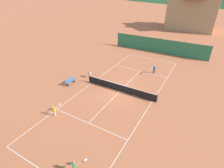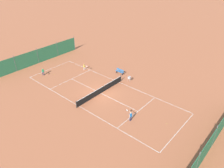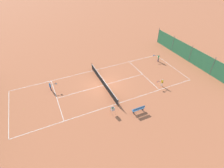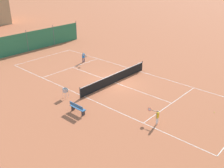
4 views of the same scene
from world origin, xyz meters
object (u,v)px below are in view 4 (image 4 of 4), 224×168
at_px(tennis_ball_service_box, 50,60).
at_px(ball_hopper, 65,91).
at_px(tennis_net, 115,78).
at_px(player_near_baseline, 157,116).
at_px(player_near_service, 84,57).
at_px(tennis_ball_by_net_right, 214,112).
at_px(courtside_bench, 77,108).

bearing_deg(tennis_ball_service_box, ball_hopper, -118.54).
height_order(tennis_net, ball_hopper, tennis_net).
bearing_deg(ball_hopper, player_near_baseline, -77.81).
bearing_deg(player_near_service, tennis_ball_by_net_right, -93.94).
bearing_deg(courtside_bench, player_near_service, 45.14).
height_order(tennis_ball_service_box, courtside_bench, courtside_bench).
relative_size(tennis_ball_by_net_right, tennis_ball_service_box, 1.00).
distance_m(player_near_baseline, courtside_bench, 6.14).
relative_size(player_near_service, player_near_baseline, 1.09).
bearing_deg(courtside_bench, tennis_net, 14.93).
xyz_separation_m(tennis_net, tennis_ball_by_net_right, (0.88, -9.68, -0.47)).
height_order(player_near_baseline, tennis_ball_service_box, player_near_baseline).
xyz_separation_m(player_near_service, tennis_ball_by_net_right, (-1.13, -16.38, -0.69)).
height_order(tennis_ball_service_box, ball_hopper, ball_hopper).
relative_size(player_near_baseline, tennis_ball_service_box, 17.22).
distance_m(tennis_ball_by_net_right, ball_hopper, 12.41).
xyz_separation_m(tennis_net, player_near_baseline, (-3.52, -7.14, 0.17)).
relative_size(player_near_baseline, tennis_ball_by_net_right, 17.22).
bearing_deg(courtside_bench, ball_hopper, 69.19).
xyz_separation_m(player_near_service, ball_hopper, (-7.30, -5.64, -0.07)).
relative_size(player_near_service, courtside_bench, 0.83).
xyz_separation_m(player_near_baseline, ball_hopper, (-1.77, 8.21, -0.01)).
bearing_deg(player_near_service, player_near_baseline, -111.78).
height_order(player_near_baseline, tennis_ball_by_net_right, player_near_baseline).
height_order(player_near_baseline, courtside_bench, player_near_baseline).
xyz_separation_m(player_near_service, tennis_ball_service_box, (-2.28, 3.60, -0.69)).
distance_m(player_near_service, tennis_ball_by_net_right, 16.43).
xyz_separation_m(player_near_baseline, courtside_bench, (-2.82, 5.45, -0.22)).
bearing_deg(tennis_ball_by_net_right, ball_hopper, 119.89).
distance_m(tennis_net, courtside_bench, 6.57).
relative_size(player_near_service, tennis_ball_by_net_right, 18.81).
bearing_deg(player_near_service, tennis_net, -106.67).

